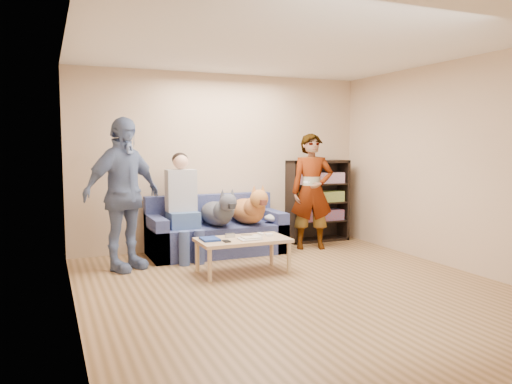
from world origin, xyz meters
name	(u,v)px	position (x,y,z in m)	size (l,w,h in m)	color
ground	(300,290)	(0.00, 0.00, 0.00)	(5.00, 5.00, 0.00)	brown
ceiling	(302,42)	(0.00, 0.00, 2.60)	(5.00, 5.00, 0.00)	white
wall_back	(222,161)	(0.00, 2.50, 1.30)	(4.50, 4.50, 0.00)	tan
wall_front	(501,188)	(0.00, -2.50, 1.30)	(4.50, 4.50, 0.00)	tan
wall_left	(72,174)	(-2.25, 0.00, 1.30)	(5.00, 5.00, 0.00)	tan
wall_right	(464,165)	(2.25, 0.00, 1.30)	(5.00, 5.00, 0.00)	tan
blanket	(276,218)	(0.61, 1.88, 0.49)	(0.36, 0.31, 0.12)	#B6B6BB
person_standing_right	(312,191)	(1.18, 1.84, 0.86)	(0.62, 0.41, 1.71)	gray
person_standing_left	(123,194)	(-1.60, 1.63, 0.95)	(1.11, 0.46, 1.89)	#6774A6
held_controller	(307,182)	(0.98, 1.64, 1.02)	(0.04, 0.12, 0.03)	white
notebook_blue	(210,239)	(-0.69, 0.97, 0.43)	(0.20, 0.26, 0.03)	navy
papers	(250,239)	(-0.24, 0.82, 0.43)	(0.26, 0.20, 0.01)	silver
magazine	(251,237)	(-0.21, 0.84, 0.44)	(0.22, 0.17, 0.01)	beige
camera_silver	(230,235)	(-0.41, 1.04, 0.45)	(0.11, 0.06, 0.05)	#AAAAAE
controller_a	(261,234)	(-0.01, 1.02, 0.43)	(0.04, 0.13, 0.03)	white
controller_b	(269,235)	(0.07, 0.94, 0.43)	(0.09, 0.06, 0.03)	white
headphone_cup_a	(259,237)	(-0.09, 0.90, 0.43)	(0.07, 0.07, 0.02)	white
headphone_cup_b	(256,236)	(-0.09, 0.98, 0.43)	(0.07, 0.07, 0.02)	white
pen_orange	(246,241)	(-0.31, 0.76, 0.42)	(0.01, 0.01, 0.14)	#C46A1B
pen_black	(246,235)	(-0.17, 1.10, 0.42)	(0.01, 0.01, 0.14)	black
wallet	(227,241)	(-0.54, 0.80, 0.43)	(0.07, 0.12, 0.01)	black
sofa	(216,234)	(-0.25, 2.10, 0.28)	(1.90, 0.85, 0.82)	#515B93
person_seated	(183,202)	(-0.75, 1.97, 0.77)	(0.40, 0.73, 1.47)	#456699
dog_gray	(219,212)	(-0.28, 1.88, 0.62)	(0.38, 1.24, 0.56)	#45484F
dog_tan	(249,209)	(0.19, 1.89, 0.64)	(0.41, 1.16, 0.59)	#AF6135
coffee_table	(243,242)	(-0.29, 0.92, 0.37)	(1.10, 0.60, 0.42)	tan
bookshelf	(317,199)	(1.55, 2.33, 0.68)	(1.00, 0.34, 1.30)	black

